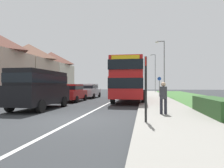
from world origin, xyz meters
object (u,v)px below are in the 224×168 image
object	(u,v)px
parked_car_silver	(89,90)
cycle_route_sign	(159,86)
parked_van_black	(40,87)
bus_stop_sign	(146,84)
double_decker_bus	(130,79)
pedestrian_at_stop	(163,96)
parked_car_red	(72,92)
street_lamp_far	(155,71)
street_lamp_mid	(163,65)

from	to	relation	value
parked_car_silver	cycle_route_sign	distance (m)	8.49
parked_van_black	bus_stop_sign	world-z (taller)	bus_stop_sign
double_decker_bus	pedestrian_at_stop	distance (m)	9.20
double_decker_bus	parked_car_silver	world-z (taller)	double_decker_bus
parked_car_red	bus_stop_sign	xyz separation A→B (m)	(6.61, -9.46, 0.65)
bus_stop_sign	street_lamp_far	bearing A→B (deg)	86.15
street_lamp_far	double_decker_bus	bearing A→B (deg)	-98.99
parked_car_red	street_lamp_mid	world-z (taller)	street_lamp_mid
cycle_route_sign	parked_car_red	bearing A→B (deg)	-140.41
double_decker_bus	street_lamp_far	xyz separation A→B (m)	(3.64, 23.02, 2.42)
cycle_route_sign	pedestrian_at_stop	bearing A→B (deg)	-93.82
double_decker_bus	cycle_route_sign	size ratio (longest dim) A/B	3.90
parked_van_black	parked_car_red	world-z (taller)	parked_van_black
bus_stop_sign	street_lamp_mid	distance (m)	17.82
bus_stop_sign	parked_van_black	bearing A→B (deg)	149.64
bus_stop_sign	cycle_route_sign	xyz separation A→B (m)	(1.82, 16.43, -0.11)
parked_van_black	cycle_route_sign	world-z (taller)	cycle_route_sign
bus_stop_sign	cycle_route_sign	world-z (taller)	bus_stop_sign
pedestrian_at_stop	street_lamp_far	xyz separation A→B (m)	(1.43, 31.87, 3.59)
bus_stop_sign	street_lamp_mid	bearing A→B (deg)	82.18
pedestrian_at_stop	bus_stop_sign	distance (m)	2.38
parked_van_black	street_lamp_mid	distance (m)	16.53
pedestrian_at_stop	bus_stop_sign	xyz separation A→B (m)	(-0.86, -2.15, 0.56)
double_decker_bus	street_lamp_far	distance (m)	23.43
cycle_route_sign	parked_car_silver	bearing A→B (deg)	-168.11
double_decker_bus	parked_car_silver	bearing A→B (deg)	144.21
parked_van_black	street_lamp_far	xyz separation A→B (m)	(8.84, 30.17, 3.14)
parked_car_red	parked_car_silver	distance (m)	5.23
parked_car_silver	cycle_route_sign	size ratio (longest dim) A/B	1.79
double_decker_bus	cycle_route_sign	bearing A→B (deg)	59.75
bus_stop_sign	double_decker_bus	bearing A→B (deg)	97.02
cycle_route_sign	street_lamp_mid	world-z (taller)	street_lamp_mid
pedestrian_at_stop	street_lamp_mid	bearing A→B (deg)	84.28
parked_car_silver	street_lamp_mid	size ratio (longest dim) A/B	0.63
double_decker_bus	bus_stop_sign	size ratio (longest dim) A/B	3.78
pedestrian_at_stop	street_lamp_far	size ratio (longest dim) A/B	0.21
pedestrian_at_stop	street_lamp_mid	size ratio (longest dim) A/B	0.23
double_decker_bus	pedestrian_at_stop	size ratio (longest dim) A/B	5.88
parked_car_red	street_lamp_far	distance (m)	26.37
parked_car_red	street_lamp_far	size ratio (longest dim) A/B	0.49
pedestrian_at_stop	cycle_route_sign	bearing A→B (deg)	86.18
parked_car_silver	pedestrian_at_stop	distance (m)	14.53
parked_car_red	cycle_route_sign	xyz separation A→B (m)	(8.43, 6.97, 0.54)
double_decker_bus	street_lamp_mid	bearing A→B (deg)	59.92
bus_stop_sign	cycle_route_sign	distance (m)	16.53
parked_car_red	bus_stop_sign	distance (m)	11.56
street_lamp_mid	parked_van_black	bearing A→B (deg)	-123.29
parked_car_red	parked_car_silver	world-z (taller)	parked_car_silver
cycle_route_sign	street_lamp_far	distance (m)	17.87
parked_van_black	cycle_route_sign	xyz separation A→B (m)	(8.37, 12.59, 0.00)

